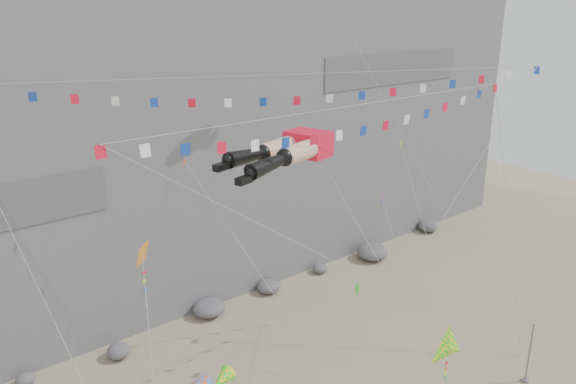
% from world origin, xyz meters
% --- Properties ---
extents(talus_boulders, '(60.00, 3.00, 1.20)m').
position_xyz_m(talus_boulders, '(0.00, 17.00, 0.60)').
color(talus_boulders, '#5D5D62').
rests_on(talus_boulders, ground).
extents(anchor_pole_right, '(0.12, 0.12, 4.38)m').
position_xyz_m(anchor_pole_right, '(11.98, -3.43, 2.19)').
color(anchor_pole_right, slate).
rests_on(anchor_pole_right, ground).
extents(legs_kite, '(8.70, 15.80, 21.72)m').
position_xyz_m(legs_kite, '(-1.67, 4.94, 16.26)').
color(legs_kite, red).
rests_on(legs_kite, ground).
extents(flag_banner_upper, '(34.77, 20.76, 27.78)m').
position_xyz_m(flag_banner_upper, '(1.96, 10.07, 19.58)').
color(flag_banner_upper, red).
rests_on(flag_banner_upper, ground).
extents(flag_banner_lower, '(27.44, 4.87, 23.31)m').
position_xyz_m(flag_banner_lower, '(1.29, 2.94, 18.66)').
color(flag_banner_lower, red).
rests_on(flag_banner_lower, ground).
extents(harlequin_kite, '(4.12, 8.09, 15.65)m').
position_xyz_m(harlequin_kite, '(-11.18, 2.78, 13.68)').
color(harlequin_kite, red).
rests_on(harlequin_kite, ground).
extents(delta_kite, '(2.59, 5.55, 8.88)m').
position_xyz_m(delta_kite, '(2.37, -3.63, 6.74)').
color(delta_kite, yellow).
rests_on(delta_kite, ground).
extents(small_kite_a, '(4.39, 15.31, 21.50)m').
position_xyz_m(small_kite_a, '(-5.08, 9.35, 14.81)').
color(small_kite_a, '#FF4F15').
rests_on(small_kite_a, ground).
extents(small_kite_b, '(3.22, 9.64, 15.19)m').
position_xyz_m(small_kite_b, '(5.67, 4.27, 11.91)').
color(small_kite_b, purple).
rests_on(small_kite_b, ground).
extents(small_kite_c, '(1.89, 8.92, 12.52)m').
position_xyz_m(small_kite_c, '(-0.28, 0.43, 9.12)').
color(small_kite_c, '#179A1B').
rests_on(small_kite_c, ground).
extents(small_kite_d, '(6.64, 13.15, 20.12)m').
position_xyz_m(small_kite_d, '(9.75, 6.32, 14.24)').
color(small_kite_d, yellow).
rests_on(small_kite_d, ground).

